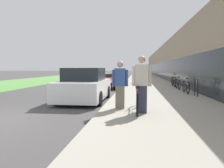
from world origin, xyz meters
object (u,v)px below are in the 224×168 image
at_px(person_bystander, 120,85).
at_px(cruiser_bike_middle, 178,84).
at_px(cruiser_bike_farthest, 174,81).
at_px(cruiser_bike_nearest, 186,87).
at_px(parked_sedan_curbside, 85,86).
at_px(tandem_bicycle, 137,100).
at_px(vintage_roadster_curbside, 106,82).
at_px(person_rider, 142,84).
at_px(bike_rack_hoop, 196,86).

distance_m(person_bystander, cruiser_bike_middle, 7.89).
bearing_deg(cruiser_bike_farthest, cruiser_bike_nearest, -90.45).
height_order(cruiser_bike_nearest, parked_sedan_curbside, parked_sedan_curbside).
bearing_deg(tandem_bicycle, cruiser_bike_middle, 71.02).
xyz_separation_m(person_bystander, cruiser_bike_nearest, (3.23, 4.98, -0.45)).
bearing_deg(tandem_bicycle, vintage_roadster_curbside, 104.40).
bearing_deg(person_rider, person_bystander, 137.82).
xyz_separation_m(cruiser_bike_farthest, vintage_roadster_curbside, (-5.02, -0.61, -0.08)).
bearing_deg(parked_sedan_curbside, person_rider, -50.46).
bearing_deg(cruiser_bike_middle, person_bystander, -113.90).
height_order(tandem_bicycle, cruiser_bike_middle, tandem_bicycle).
bearing_deg(tandem_bicycle, person_rider, -65.64).
bearing_deg(person_bystander, cruiser_bike_nearest, 57.03).
relative_size(tandem_bicycle, vintage_roadster_curbside, 0.53).
relative_size(cruiser_bike_middle, cruiser_bike_farthest, 0.94).
relative_size(tandem_bicycle, cruiser_bike_farthest, 1.27).
height_order(parked_sedan_curbside, vintage_roadster_curbside, parked_sedan_curbside).
bearing_deg(cruiser_bike_nearest, person_rider, -114.11).
relative_size(person_bystander, cruiser_bike_nearest, 0.96).
bearing_deg(vintage_roadster_curbside, person_rider, -75.29).
bearing_deg(cruiser_bike_farthest, bike_rack_hoop, -88.04).
bearing_deg(cruiser_bike_farthest, vintage_roadster_curbside, -173.11).
relative_size(parked_sedan_curbside, vintage_roadster_curbside, 0.94).
relative_size(cruiser_bike_middle, parked_sedan_curbside, 0.41).
bearing_deg(person_bystander, cruiser_bike_middle, 66.10).
bearing_deg(vintage_roadster_curbside, cruiser_bike_nearest, -37.04).
height_order(tandem_bicycle, bike_rack_hoop, bike_rack_hoop).
xyz_separation_m(cruiser_bike_nearest, parked_sedan_curbside, (-5.07, -2.54, 0.19)).
distance_m(cruiser_bike_middle, cruiser_bike_farthest, 2.16).
relative_size(tandem_bicycle, cruiser_bike_middle, 1.35).
bearing_deg(cruiser_bike_nearest, bike_rack_hoop, -79.61).
height_order(cruiser_bike_middle, cruiser_bike_farthest, cruiser_bike_farthest).
bearing_deg(cruiser_bike_farthest, tandem_bicycle, -105.41).
bearing_deg(tandem_bicycle, parked_sedan_curbside, 130.77).
relative_size(bike_rack_hoop, cruiser_bike_farthest, 0.47).
relative_size(cruiser_bike_nearest, cruiser_bike_farthest, 0.94).
xyz_separation_m(tandem_bicycle, cruiser_bike_nearest, (2.65, 5.35, 0.00)).
bearing_deg(cruiser_bike_middle, tandem_bicycle, -108.98).
bearing_deg(cruiser_bike_nearest, cruiser_bike_farthest, 89.55).
bearing_deg(cruiser_bike_middle, bike_rack_hoop, -85.54).
bearing_deg(bike_rack_hoop, parked_sedan_curbside, -166.09).
height_order(bike_rack_hoop, cruiser_bike_nearest, cruiser_bike_nearest).
bearing_deg(person_bystander, tandem_bicycle, -32.07).
relative_size(cruiser_bike_farthest, vintage_roadster_curbside, 0.41).
distance_m(cruiser_bike_farthest, vintage_roadster_curbside, 5.06).
bearing_deg(person_rider, vintage_roadster_curbside, 104.71).
relative_size(tandem_bicycle, person_bystander, 1.41).
xyz_separation_m(cruiser_bike_middle, vintage_roadster_curbside, (-4.94, 1.55, -0.03)).
height_order(bike_rack_hoop, vintage_roadster_curbside, vintage_roadster_curbside).
distance_m(bike_rack_hoop, parked_sedan_curbside, 5.46).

